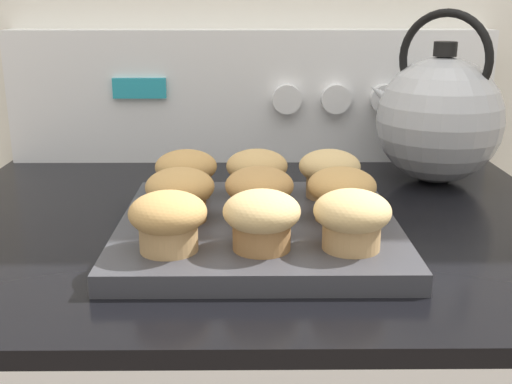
% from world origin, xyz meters
% --- Properties ---
extents(control_panel, '(0.78, 0.07, 0.21)m').
position_xyz_m(control_panel, '(0.00, 0.64, 1.01)').
color(control_panel, white).
rests_on(control_panel, stove_range).
extents(muffin_pan, '(0.31, 0.31, 0.02)m').
position_xyz_m(muffin_pan, '(0.01, 0.26, 0.92)').
color(muffin_pan, '#38383D').
rests_on(muffin_pan, stove_range).
extents(muffin_r0_c0, '(0.08, 0.08, 0.06)m').
position_xyz_m(muffin_r0_c0, '(-0.08, 0.17, 0.96)').
color(muffin_r0_c0, tan).
rests_on(muffin_r0_c0, muffin_pan).
extents(muffin_r0_c1, '(0.08, 0.08, 0.06)m').
position_xyz_m(muffin_r0_c1, '(0.01, 0.17, 0.96)').
color(muffin_r0_c1, olive).
rests_on(muffin_r0_c1, muffin_pan).
extents(muffin_r0_c2, '(0.08, 0.08, 0.06)m').
position_xyz_m(muffin_r0_c2, '(0.10, 0.17, 0.96)').
color(muffin_r0_c2, tan).
rests_on(muffin_r0_c2, muffin_pan).
extents(muffin_r1_c0, '(0.08, 0.08, 0.06)m').
position_xyz_m(muffin_r1_c0, '(-0.08, 0.26, 0.96)').
color(muffin_r1_c0, olive).
rests_on(muffin_r1_c0, muffin_pan).
extents(muffin_r1_c1, '(0.08, 0.08, 0.06)m').
position_xyz_m(muffin_r1_c1, '(0.01, 0.26, 0.96)').
color(muffin_r1_c1, '#A37A4C').
rests_on(muffin_r1_c1, muffin_pan).
extents(muffin_r1_c2, '(0.08, 0.08, 0.06)m').
position_xyz_m(muffin_r1_c2, '(0.10, 0.26, 0.96)').
color(muffin_r1_c2, '#A37A4C').
rests_on(muffin_r1_c2, muffin_pan).
extents(muffin_r2_c0, '(0.08, 0.08, 0.06)m').
position_xyz_m(muffin_r2_c0, '(-0.08, 0.35, 0.96)').
color(muffin_r2_c0, tan).
rests_on(muffin_r2_c0, muffin_pan).
extents(muffin_r2_c1, '(0.08, 0.08, 0.06)m').
position_xyz_m(muffin_r2_c1, '(0.01, 0.35, 0.96)').
color(muffin_r2_c1, tan).
rests_on(muffin_r2_c1, muffin_pan).
extents(muffin_r2_c2, '(0.08, 0.08, 0.06)m').
position_xyz_m(muffin_r2_c2, '(0.10, 0.35, 0.96)').
color(muffin_r2_c2, '#A37A4C').
rests_on(muffin_r2_c2, muffin_pan).
extents(tea_kettle, '(0.20, 0.18, 0.25)m').
position_xyz_m(tea_kettle, '(0.27, 0.50, 1.00)').
color(tea_kettle, '#ADAFB5').
rests_on(tea_kettle, stove_range).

